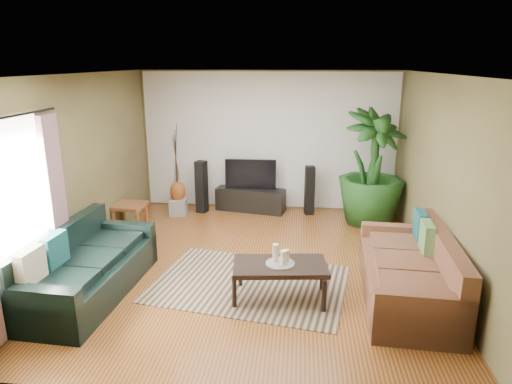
# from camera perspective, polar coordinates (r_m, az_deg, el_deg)

# --- Properties ---
(floor) EXTENTS (5.50, 5.50, 0.00)m
(floor) POSITION_cam_1_polar(r_m,az_deg,el_deg) (6.74, -0.17, -9.09)
(floor) COLOR #985527
(floor) RESTS_ON ground
(ceiling) EXTENTS (5.50, 5.50, 0.00)m
(ceiling) POSITION_cam_1_polar(r_m,az_deg,el_deg) (6.10, -0.19, 14.53)
(ceiling) COLOR white
(ceiling) RESTS_ON ground
(wall_back) EXTENTS (5.00, 0.00, 5.00)m
(wall_back) POSITION_cam_1_polar(r_m,az_deg,el_deg) (8.97, 1.60, 6.34)
(wall_back) COLOR brown
(wall_back) RESTS_ON ground
(wall_front) EXTENTS (5.00, 0.00, 5.00)m
(wall_front) POSITION_cam_1_polar(r_m,az_deg,el_deg) (3.70, -4.51, -8.16)
(wall_front) COLOR brown
(wall_front) RESTS_ON ground
(wall_left) EXTENTS (0.00, 5.50, 5.50)m
(wall_left) POSITION_cam_1_polar(r_m,az_deg,el_deg) (6.98, -21.06, 2.47)
(wall_left) COLOR brown
(wall_left) RESTS_ON ground
(wall_right) EXTENTS (0.00, 5.50, 5.50)m
(wall_right) POSITION_cam_1_polar(r_m,az_deg,el_deg) (6.53, 22.22, 1.45)
(wall_right) COLOR brown
(wall_right) RESTS_ON ground
(backwall_panel) EXTENTS (4.90, 0.00, 4.90)m
(backwall_panel) POSITION_cam_1_polar(r_m,az_deg,el_deg) (8.96, 1.59, 6.33)
(backwall_panel) COLOR white
(backwall_panel) RESTS_ON ground
(window_pane) EXTENTS (0.00, 1.80, 1.80)m
(window_pane) POSITION_cam_1_polar(r_m,az_deg,el_deg) (5.63, -28.03, -0.94)
(window_pane) COLOR white
(window_pane) RESTS_ON ground
(curtain_far) EXTENTS (0.08, 0.35, 2.20)m
(curtain_far) POSITION_cam_1_polar(r_m,az_deg,el_deg) (6.28, -23.68, -1.16)
(curtain_far) COLOR gray
(curtain_far) RESTS_ON ground
(curtain_rod) EXTENTS (0.03, 1.90, 0.03)m
(curtain_rod) POSITION_cam_1_polar(r_m,az_deg,el_deg) (5.43, -28.83, 8.16)
(curtain_rod) COLOR black
(curtain_rod) RESTS_ON ground
(sofa_left) EXTENTS (1.08, 2.25, 0.85)m
(sofa_left) POSITION_cam_1_polar(r_m,az_deg,el_deg) (6.16, -20.26, -8.29)
(sofa_left) COLOR black
(sofa_left) RESTS_ON floor
(sofa_right) EXTENTS (1.13, 2.27, 0.85)m
(sofa_right) POSITION_cam_1_polar(r_m,az_deg,el_deg) (5.99, 18.41, -8.83)
(sofa_right) COLOR brown
(sofa_right) RESTS_ON floor
(area_rug) EXTENTS (2.76, 2.18, 0.01)m
(area_rug) POSITION_cam_1_polar(r_m,az_deg,el_deg) (6.20, -0.77, -11.35)
(area_rug) COLOR tan
(area_rug) RESTS_ON floor
(coffee_table) EXTENTS (1.21, 0.75, 0.47)m
(coffee_table) POSITION_cam_1_polar(r_m,az_deg,el_deg) (5.77, 3.00, -11.08)
(coffee_table) COLOR black
(coffee_table) RESTS_ON floor
(candle_tray) EXTENTS (0.35, 0.35, 0.02)m
(candle_tray) POSITION_cam_1_polar(r_m,az_deg,el_deg) (5.66, 3.04, -8.89)
(candle_tray) COLOR gray
(candle_tray) RESTS_ON coffee_table
(candle_tall) EXTENTS (0.07, 0.07, 0.23)m
(candle_tall) POSITION_cam_1_polar(r_m,az_deg,el_deg) (5.64, 2.46, -7.62)
(candle_tall) COLOR #F3E2CD
(candle_tall) RESTS_ON candle_tray
(candle_mid) EXTENTS (0.07, 0.07, 0.18)m
(candle_mid) POSITION_cam_1_polar(r_m,az_deg,el_deg) (5.58, 3.45, -8.18)
(candle_mid) COLOR white
(candle_mid) RESTS_ON candle_tray
(candle_short) EXTENTS (0.07, 0.07, 0.15)m
(candle_short) POSITION_cam_1_polar(r_m,az_deg,el_deg) (5.68, 3.79, -7.92)
(candle_short) COLOR beige
(candle_short) RESTS_ON candle_tray
(tv_stand) EXTENTS (1.41, 0.66, 0.45)m
(tv_stand) POSITION_cam_1_polar(r_m,az_deg,el_deg) (9.01, -0.67, -0.95)
(tv_stand) COLOR black
(tv_stand) RESTS_ON floor
(television) EXTENTS (0.99, 0.05, 0.59)m
(television) POSITION_cam_1_polar(r_m,az_deg,el_deg) (8.87, -0.68, 2.25)
(television) COLOR black
(television) RESTS_ON tv_stand
(speaker_left) EXTENTS (0.24, 0.25, 1.02)m
(speaker_left) POSITION_cam_1_polar(r_m,az_deg,el_deg) (8.92, -6.82, 0.65)
(speaker_left) COLOR black
(speaker_left) RESTS_ON floor
(speaker_right) EXTENTS (0.20, 0.22, 0.94)m
(speaker_right) POSITION_cam_1_polar(r_m,az_deg,el_deg) (8.81, 6.71, 0.20)
(speaker_right) COLOR black
(speaker_right) RESTS_ON floor
(potted_plant) EXTENTS (1.62, 1.62, 2.07)m
(potted_plant) POSITION_cam_1_polar(r_m,az_deg,el_deg) (8.38, 14.28, 2.96)
(potted_plant) COLOR #1B4818
(potted_plant) RESTS_ON floor
(plant_pot) EXTENTS (0.38, 0.38, 0.30)m
(plant_pot) POSITION_cam_1_polar(r_m,az_deg,el_deg) (8.61, 13.87, -2.79)
(plant_pot) COLOR black
(plant_pot) RESTS_ON floor
(pedestal) EXTENTS (0.35, 0.35, 0.32)m
(pedestal) POSITION_cam_1_polar(r_m,az_deg,el_deg) (8.92, -9.69, -1.82)
(pedestal) COLOR gray
(pedestal) RESTS_ON floor
(vase) EXTENTS (0.29, 0.29, 0.41)m
(vase) POSITION_cam_1_polar(r_m,az_deg,el_deg) (8.83, -9.78, 0.05)
(vase) COLOR brown
(vase) RESTS_ON pedestal
(side_table) EXTENTS (0.55, 0.55, 0.53)m
(side_table) POSITION_cam_1_polar(r_m,az_deg,el_deg) (8.10, -15.45, -3.24)
(side_table) COLOR brown
(side_table) RESTS_ON floor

